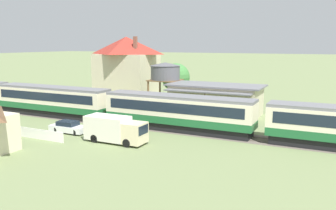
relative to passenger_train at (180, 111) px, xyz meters
name	(u,v)px	position (x,y,z in m)	size (l,w,h in m)	color
passenger_train	(180,111)	(0.00, 0.00, 0.00)	(90.90, 3.06, 3.94)	#1E6033
railway_track	(203,133)	(2.74, 0.00, -2.18)	(129.48, 3.60, 0.04)	#665B51
station_building	(215,99)	(0.51, 10.68, -0.12)	(12.88, 7.41, 4.07)	beige
station_house_red_roof	(127,66)	(-19.11, 19.10, 3.35)	(10.82, 7.97, 10.71)	beige
water_tower	(165,72)	(-7.99, 12.42, 3.15)	(4.56, 4.56, 6.76)	brown
parked_car_white_2	(69,127)	(-10.41, -6.21, -1.58)	(4.26, 1.80, 1.28)	white
delivery_truck_cream	(115,129)	(-3.75, -7.14, -0.87)	(6.22, 2.19, 2.54)	beige
yard_tree_0	(176,77)	(-8.03, 16.25, 1.98)	(4.52, 4.52, 6.45)	brown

